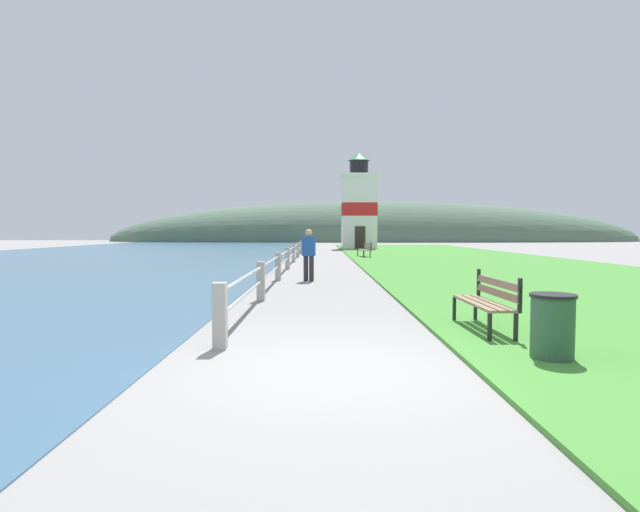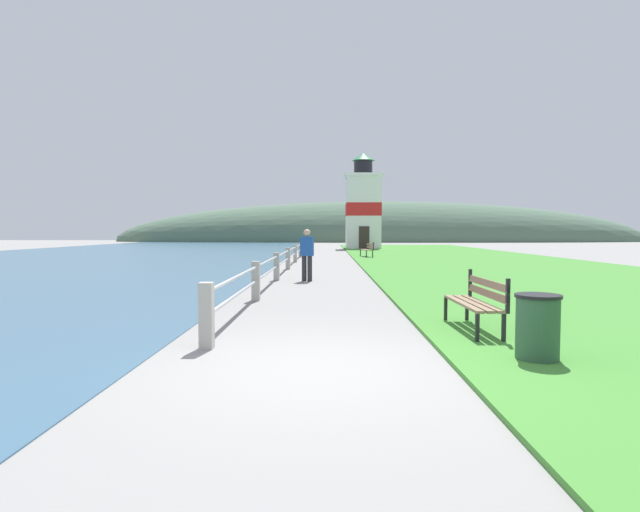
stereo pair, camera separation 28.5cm
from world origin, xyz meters
name	(u,v)px [view 1 (the left image)]	position (x,y,z in m)	size (l,w,h in m)	color
ground_plane	(335,369)	(0.00, 0.00, 0.00)	(160.00, 160.00, 0.00)	gray
grass_verge	(473,262)	(7.60, 19.80, 0.03)	(12.00, 59.41, 0.06)	#428433
water_strip	(50,262)	(-14.10, 19.80, 0.01)	(24.00, 95.05, 0.01)	#385B75
seawall_railing	(293,254)	(-1.50, 17.33, 0.53)	(0.18, 32.84, 0.90)	#A8A399
park_bench_near	(490,299)	(2.48, 2.08, 0.54)	(0.51, 1.76, 0.94)	#846B51
park_bench_midway	(367,249)	(2.56, 24.10, 0.54)	(0.70, 1.87, 0.94)	#846B51
lighthouse	(361,207)	(3.31, 38.85, 3.69)	(3.43, 3.43, 8.48)	white
person_strolling	(310,253)	(-0.51, 10.10, 0.90)	(0.44, 0.29, 1.65)	#28282D
trash_bin	(555,328)	(2.66, 0.29, 0.42)	(0.54, 0.54, 0.84)	#2D5138
distant_hillside	(376,241)	(8.00, 69.61, 0.00)	(80.00, 16.00, 12.00)	#4C6651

